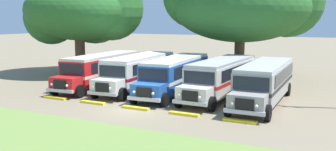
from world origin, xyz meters
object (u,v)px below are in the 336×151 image
object	(u,v)px
parked_bus_slot_3	(221,76)
broad_shade_tree	(244,4)
parked_bus_slot_4	(265,81)
secondary_tree	(86,11)
parked_bus_slot_0	(102,68)
parked_bus_slot_2	(175,73)
parked_bus_slot_1	(139,70)

from	to	relation	value
parked_bus_slot_3	broad_shade_tree	xyz separation A→B (m)	(-1.29, 10.47, 5.81)
parked_bus_slot_4	secondary_tree	bearing A→B (deg)	-107.40
parked_bus_slot_0	parked_bus_slot_3	xyz separation A→B (m)	(10.87, 0.61, 0.00)
broad_shade_tree	parked_bus_slot_4	bearing A→B (deg)	-67.08
parked_bus_slot_2	parked_bus_slot_3	bearing A→B (deg)	91.23
broad_shade_tree	parked_bus_slot_3	bearing A→B (deg)	-83.00
parked_bus_slot_0	parked_bus_slot_4	bearing A→B (deg)	85.63
broad_shade_tree	secondary_tree	size ratio (longest dim) A/B	1.22
parked_bus_slot_2	secondary_tree	world-z (taller)	secondary_tree
parked_bus_slot_3	secondary_tree	size ratio (longest dim) A/B	0.86
parked_bus_slot_3	parked_bus_slot_4	size ratio (longest dim) A/B	1.00
parked_bus_slot_0	parked_bus_slot_3	distance (m)	10.88
secondary_tree	parked_bus_slot_4	bearing A→B (deg)	-16.42
parked_bus_slot_3	broad_shade_tree	distance (m)	12.05
parked_bus_slot_3	secondary_tree	distance (m)	18.85
parked_bus_slot_2	broad_shade_tree	size ratio (longest dim) A/B	0.71
parked_bus_slot_2	secondary_tree	size ratio (longest dim) A/B	0.86
parked_bus_slot_1	secondary_tree	distance (m)	12.48
parked_bus_slot_0	parked_bus_slot_2	distance (m)	7.10
parked_bus_slot_2	broad_shade_tree	xyz separation A→B (m)	(2.48, 10.82, 5.81)
parked_bus_slot_0	parked_bus_slot_4	xyz separation A→B (m)	(14.33, -0.16, 0.00)
parked_bus_slot_3	broad_shade_tree	world-z (taller)	broad_shade_tree
parked_bus_slot_1	parked_bus_slot_4	distance (m)	10.86
parked_bus_slot_0	parked_bus_slot_3	size ratio (longest dim) A/B	1.00
broad_shade_tree	secondary_tree	xyz separation A→B (m)	(-16.01, -5.12, -0.57)
parked_bus_slot_2	parked_bus_slot_1	bearing A→B (deg)	-97.79
parked_bus_slot_1	broad_shade_tree	world-z (taller)	broad_shade_tree
broad_shade_tree	secondary_tree	world-z (taller)	broad_shade_tree
parked_bus_slot_0	secondary_tree	distance (m)	10.22
parked_bus_slot_0	broad_shade_tree	bearing A→B (deg)	135.44
parked_bus_slot_1	broad_shade_tree	bearing A→B (deg)	146.18
parked_bus_slot_2	parked_bus_slot_4	world-z (taller)	same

